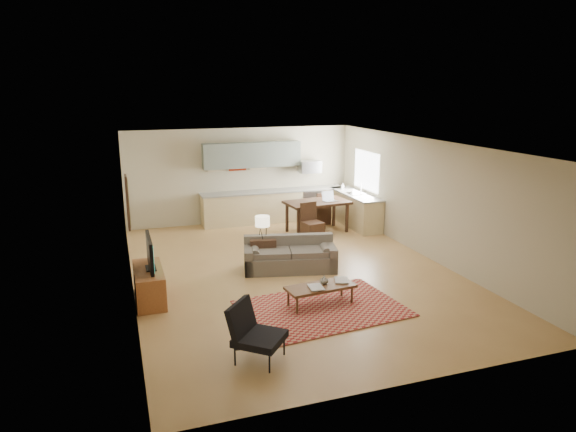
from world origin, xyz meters
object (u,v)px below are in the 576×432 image
object	(u,v)px
console_table	(263,253)
dining_table	(317,217)
sofa	(290,254)
tv_credenza	(149,285)
coffee_table	(320,295)
armchair	(260,333)

from	to	relation	value
console_table	dining_table	world-z (taller)	dining_table
sofa	dining_table	size ratio (longest dim) A/B	1.21
dining_table	tv_credenza	bearing A→B (deg)	-150.27
coffee_table	tv_credenza	size ratio (longest dim) A/B	0.96
sofa	coffee_table	bearing A→B (deg)	-79.33
sofa	armchair	bearing A→B (deg)	-102.41
coffee_table	dining_table	xyz separation A→B (m)	(1.75, 4.51, 0.23)
console_table	armchair	bearing A→B (deg)	-96.28
console_table	dining_table	xyz separation A→B (m)	(2.15, 2.21, 0.10)
sofa	console_table	xyz separation A→B (m)	(-0.49, 0.38, -0.03)
coffee_table	dining_table	distance (m)	4.84
coffee_table	armchair	xyz separation A→B (m)	(-1.54, -1.49, 0.23)
sofa	armchair	world-z (taller)	armchair
armchair	console_table	size ratio (longest dim) A/B	1.32
sofa	console_table	distance (m)	0.62
coffee_table	sofa	bearing A→B (deg)	81.52
coffee_table	dining_table	bearing A→B (deg)	62.81
tv_credenza	console_table	distance (m)	2.69
armchair	tv_credenza	size ratio (longest dim) A/B	0.65
coffee_table	tv_credenza	world-z (taller)	tv_credenza
tv_credenza	console_table	bearing A→B (deg)	23.30
console_table	sofa	bearing A→B (deg)	-27.51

